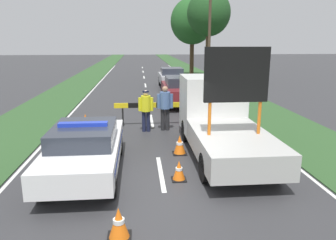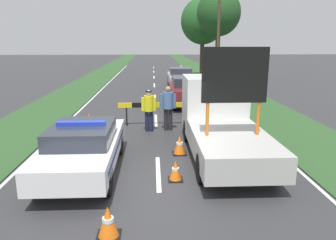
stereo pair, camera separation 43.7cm
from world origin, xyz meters
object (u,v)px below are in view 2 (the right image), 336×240
traffic_cone_near_truck (180,145)px  traffic_cone_lane_edge (108,222)px  police_officer (149,107)px  roadside_tree_near_right (203,21)px  traffic_cone_centre_front (214,122)px  traffic_cone_behind_barrier (89,122)px  queued_car_sedan_silver (180,77)px  roadside_tree_near_left (219,13)px  traffic_cone_near_police (175,171)px  road_barrier (160,106)px  utility_pole (218,37)px  work_truck (220,118)px  pedestrian_civilian (168,105)px  police_car (84,147)px  queued_car_wagon_maroon (187,90)px

traffic_cone_near_truck → traffic_cone_lane_edge: 4.79m
police_officer → roadside_tree_near_right: 20.95m
roadside_tree_near_right → traffic_cone_centre_front: bearing=-96.9°
traffic_cone_behind_barrier → queued_car_sedan_silver: queued_car_sedan_silver is taller
queued_car_sedan_silver → roadside_tree_near_left: bearing=-136.3°
traffic_cone_near_truck → traffic_cone_lane_edge: size_ratio=1.00×
police_officer → traffic_cone_near_police: size_ratio=3.13×
road_barrier → utility_pole: (4.40, 10.20, 2.93)m
work_truck → traffic_cone_behind_barrier: bearing=-28.1°
work_truck → roadside_tree_near_right: 22.96m
work_truck → traffic_cone_near_truck: bearing=12.9°
traffic_cone_near_police → roadside_tree_near_left: (5.01, 20.52, 5.50)m
pedestrian_civilian → roadside_tree_near_right: roadside_tree_near_right is taller
traffic_cone_near_truck → queued_car_sedan_silver: bearing=85.2°
police_officer → traffic_cone_centre_front: (2.62, 0.08, -0.68)m
police_car → traffic_cone_centre_front: size_ratio=7.52×
pedestrian_civilian → utility_pole: size_ratio=0.25×
roadside_tree_near_left → traffic_cone_behind_barrier: bearing=-117.8°
roadside_tree_near_left → utility_pole: (-0.89, -4.62, -1.99)m
police_car → police_officer: 4.48m
traffic_cone_centre_front → utility_pole: (2.23, 11.03, 3.46)m
police_officer → traffic_cone_behind_barrier: police_officer is taller
police_car → traffic_cone_centre_front: police_car is taller
traffic_cone_behind_barrier → roadside_tree_near_right: roadside_tree_near_right is taller
police_officer → pedestrian_civilian: bearing=-142.8°
road_barrier → queued_car_sedan_silver: size_ratio=0.83×
police_officer → roadside_tree_near_right: (5.03, 19.86, 4.37)m
traffic_cone_near_police → utility_pole: bearing=75.5°
traffic_cone_centre_front → roadside_tree_near_left: size_ratio=0.08×
traffic_cone_near_police → queued_car_wagon_maroon: bearing=82.4°
traffic_cone_centre_front → traffic_cone_behind_barrier: traffic_cone_behind_barrier is taller
traffic_cone_centre_front → traffic_cone_lane_edge: (-3.30, -7.35, -0.01)m
traffic_cone_centre_front → queued_car_wagon_maroon: queued_car_wagon_maroon is taller
police_officer → traffic_cone_near_truck: size_ratio=2.70×
police_officer → traffic_cone_behind_barrier: 2.51m
road_barrier → traffic_cone_centre_front: bearing=-13.6°
pedestrian_civilian → queued_car_sedan_silver: (1.50, 12.28, -0.24)m
police_car → utility_pole: bearing=62.7°
queued_car_wagon_maroon → roadside_tree_near_right: 15.36m
utility_pole → roadside_tree_near_right: bearing=88.8°
road_barrier → roadside_tree_near_right: bearing=83.6°
road_barrier → pedestrian_civilian: 0.87m
traffic_cone_near_police → traffic_cone_centre_front: traffic_cone_centre_front is taller
queued_car_sedan_silver → traffic_cone_near_truck: bearing=85.2°
queued_car_sedan_silver → traffic_cone_centre_front: bearing=91.6°
traffic_cone_near_truck → queued_car_sedan_silver: size_ratio=0.14×
traffic_cone_near_truck → roadside_tree_near_right: bearing=79.9°
traffic_cone_centre_front → police_car: bearing=-135.9°
roadside_tree_near_right → queued_car_wagon_maroon: bearing=-101.6°
traffic_cone_near_truck → queued_car_wagon_maroon: 8.34m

